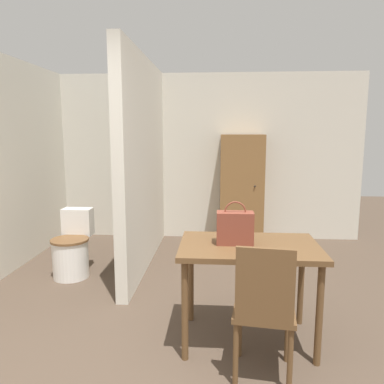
{
  "coord_description": "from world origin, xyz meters",
  "views": [
    {
      "loc": [
        0.38,
        -1.75,
        1.63
      ],
      "look_at": [
        0.12,
        1.99,
        1.03
      ],
      "focal_mm": 35.0,
      "sensor_mm": 36.0,
      "label": 1
    }
  ],
  "objects_px": {
    "wooden_chair": "(264,307)",
    "handbag": "(235,228)",
    "wooden_cabinet": "(241,189)",
    "dining_table": "(249,257)",
    "toilet": "(72,250)"
  },
  "relations": [
    {
      "from": "handbag",
      "to": "wooden_chair",
      "type": "bearing_deg",
      "value": -70.43
    },
    {
      "from": "wooden_chair",
      "to": "wooden_cabinet",
      "type": "xyz_separation_m",
      "value": [
        0.04,
        3.18,
        0.29
      ]
    },
    {
      "from": "dining_table",
      "to": "toilet",
      "type": "xyz_separation_m",
      "value": [
        -1.9,
        1.23,
        -0.38
      ]
    },
    {
      "from": "wooden_chair",
      "to": "handbag",
      "type": "xyz_separation_m",
      "value": [
        -0.17,
        0.49,
        0.4
      ]
    },
    {
      "from": "dining_table",
      "to": "wooden_chair",
      "type": "distance_m",
      "value": 0.52
    },
    {
      "from": "dining_table",
      "to": "handbag",
      "type": "xyz_separation_m",
      "value": [
        -0.11,
        0.01,
        0.23
      ]
    },
    {
      "from": "handbag",
      "to": "wooden_cabinet",
      "type": "height_order",
      "value": "wooden_cabinet"
    },
    {
      "from": "toilet",
      "to": "wooden_cabinet",
      "type": "xyz_separation_m",
      "value": [
        2.0,
        1.47,
        0.5
      ]
    },
    {
      "from": "dining_table",
      "to": "toilet",
      "type": "distance_m",
      "value": 2.3
    },
    {
      "from": "dining_table",
      "to": "wooden_chair",
      "type": "relative_size",
      "value": 1.12
    },
    {
      "from": "toilet",
      "to": "handbag",
      "type": "relative_size",
      "value": 2.23
    },
    {
      "from": "wooden_chair",
      "to": "handbag",
      "type": "distance_m",
      "value": 0.65
    },
    {
      "from": "handbag",
      "to": "wooden_cabinet",
      "type": "distance_m",
      "value": 2.7
    },
    {
      "from": "wooden_chair",
      "to": "handbag",
      "type": "relative_size",
      "value": 2.85
    },
    {
      "from": "handbag",
      "to": "wooden_cabinet",
      "type": "relative_size",
      "value": 0.21
    }
  ]
}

